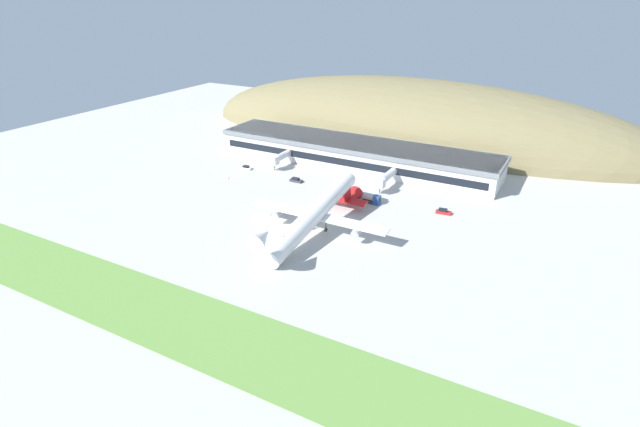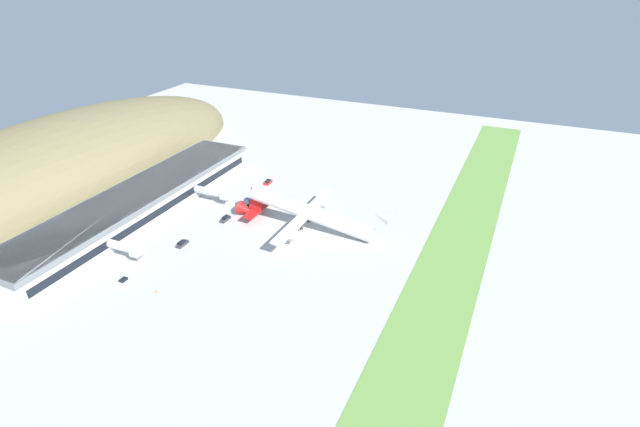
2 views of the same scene
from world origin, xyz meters
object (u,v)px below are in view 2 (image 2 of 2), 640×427
Objects in this scene: service_car_2 at (124,281)px; jetway_0 at (127,248)px; service_car_0 at (182,244)px; terminal_building at (137,202)px; jetway_1 at (214,192)px; service_car_3 at (226,219)px; cargo_airplane at (308,213)px; service_car_1 at (268,182)px; traffic_cone_0 at (156,291)px; fuel_truck at (245,204)px.

jetway_0 is at bearing 36.89° from service_car_2.
jetway_0 reaches higher than service_car_0.
terminal_building reaches higher than jetway_1.
service_car_3 reaches higher than service_car_0.
terminal_building is at bearing 104.61° from cargo_airplane.
service_car_2 is 42.64m from service_car_3.
cargo_airplane is at bearing -46.94° from jetway_0.
terminal_building is 23.48× the size of service_car_1.
jetway_1 is at bearing 17.84° from traffic_cone_0.
terminal_building reaches higher than service_car_2.
jetway_0 reaches higher than service_car_3.
jetway_0 is 20.92m from traffic_cone_0.
service_car_3 is 7.82× the size of traffic_cone_0.
jetway_0 is at bearing 143.88° from service_car_0.
fuel_truck is 10.55× the size of traffic_cone_0.
jetway_0 reaches higher than traffic_cone_0.
jetway_1 is 3.14× the size of service_car_0.
terminal_building is 28.76m from jetway_0.
cargo_airplane is at bearing -78.07° from service_car_3.
service_car_3 is at bearing -21.51° from jetway_0.
service_car_3 is at bearing -7.27° from service_car_2.
traffic_cone_0 is (-9.63, -18.20, -3.71)m from jetway_0.
cargo_airplane is at bearing -51.23° from service_car_0.
service_car_1 is at bearing -2.76° from service_car_2.
jetway_1 is (42.80, -1.33, 0.00)m from jetway_0.
service_car_1 is at bearing -1.64° from service_car_0.
fuel_truck is (0.56, -12.65, -2.50)m from jetway_1.
traffic_cone_0 is (-48.06, 22.92, -5.70)m from cargo_airplane.
service_car_2 is at bearing -143.11° from jetway_0.
fuel_truck is at bearing -17.87° from jetway_0.
cargo_airplane is 40.89m from service_car_0.
terminal_building is at bearing 36.05° from service_car_2.
jetway_0 is 35.04m from service_car_3.
traffic_cone_0 is (-32.97, -34.97, -4.82)m from terminal_building.
fuel_truck is at bearing -6.23° from service_car_3.
cargo_airplane is 29.45m from service_car_3.
cargo_airplane is (15.09, -57.90, 0.88)m from terminal_building.
terminal_building reaches higher than traffic_cone_0.
cargo_airplane reaches higher than service_car_3.
jetway_1 is at bearing -42.94° from terminal_building.
jetway_1 is 40.08m from cargo_airplane.
service_car_2 is (-75.47, 3.63, -0.04)m from service_car_1.
fuel_truck is at bearing 79.73° from cargo_airplane.
fuel_truck is (30.31, -4.46, 0.88)m from service_car_0.
fuel_truck reaches higher than service_car_2.
traffic_cone_0 is at bearing -174.55° from service_car_1.
terminal_building reaches higher than service_car_0.
service_car_3 is at bearing 7.33° from traffic_cone_0.
jetway_0 is 56.33m from cargo_airplane.
traffic_cone_0 is (0.23, -10.81, -0.32)m from service_car_2.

